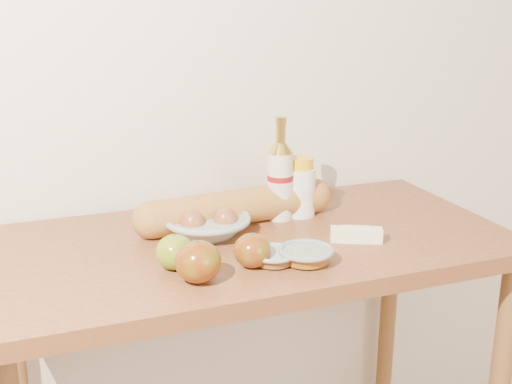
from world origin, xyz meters
TOP-DOWN VIEW (x-y plane):
  - back_wall at (0.00, 1.51)m, footprint 3.50×0.02m
  - table at (0.00, 1.18)m, footprint 1.20×0.60m
  - bourbon_bottle at (0.11, 1.28)m, footprint 0.08×0.08m
  - cream_bottle at (0.17, 1.29)m, footprint 0.10×0.10m
  - egg_bowl at (-0.09, 1.24)m, footprint 0.22×0.22m
  - baguette at (-0.00, 1.28)m, footprint 0.53×0.14m
  - apple_yellowgreen at (-0.21, 1.07)m, footprint 0.09×0.09m
  - apple_redgreen_front at (-0.18, 0.99)m, footprint 0.10×0.10m
  - apple_redgreen_right at (-0.06, 1.02)m, footprint 0.09×0.09m
  - sugar_bowl at (-0.01, 1.02)m, footprint 0.13×0.13m
  - syrup_bowl at (0.06, 1.00)m, footprint 0.13×0.13m
  - butter_stick at (0.22, 1.07)m, footprint 0.12×0.08m

SIDE VIEW (x-z plane):
  - table at x=0.00m, z-range 0.33..1.23m
  - sugar_bowl at x=-0.01m, z-range 0.90..0.93m
  - butter_stick at x=0.22m, z-range 0.90..0.93m
  - syrup_bowl at x=0.06m, z-range 0.90..0.93m
  - egg_bowl at x=-0.09m, z-range 0.89..0.97m
  - apple_redgreen_right at x=-0.06m, z-range 0.90..0.97m
  - apple_yellowgreen at x=-0.21m, z-range 0.90..0.97m
  - apple_redgreen_front at x=-0.18m, z-range 0.90..0.98m
  - baguette at x=0.00m, z-range 0.90..0.99m
  - cream_bottle at x=0.17m, z-range 0.89..1.05m
  - bourbon_bottle at x=0.11m, z-range 0.88..1.13m
  - back_wall at x=0.00m, z-range 0.00..2.60m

